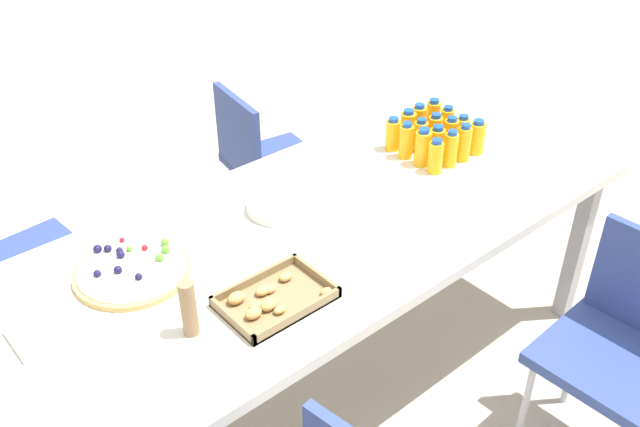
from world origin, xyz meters
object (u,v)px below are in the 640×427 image
Objects in this scene: chair_far_left at (622,338)px; juice_bottle_8 at (462,132)px; juice_bottle_6 at (420,136)px; fruit_pizza at (132,270)px; chair_near_left at (262,157)px; juice_bottle_3 at (393,135)px; cardboard_tube at (189,308)px; party_table at (288,251)px; juice_bottle_10 at (437,143)px; juice_bottle_14 at (451,149)px; juice_bottle_1 at (418,122)px; chair_near_right at (10,261)px; juice_bottle_12 at (477,138)px; juice_bottle_13 at (464,143)px; juice_bottle_2 at (408,128)px; juice_bottle_15 at (436,157)px; juice_bottle_5 at (435,131)px; juice_bottle_0 at (433,117)px; napkin_stack at (41,334)px; juice_bottle_4 at (447,124)px; juice_bottle_7 at (406,141)px; snack_tray at (273,299)px; juice_bottle_9 at (450,136)px; plate_stack at (278,206)px; juice_bottle_11 at (423,148)px.

chair_far_left is 0.96m from juice_bottle_8.
fruit_pizza is (1.22, -0.04, -0.05)m from juice_bottle_6.
juice_bottle_3 is (-0.16, 0.65, 0.32)m from chair_near_left.
juice_bottle_3 is at bearing -161.90° from cardboard_tube.
party_table is 18.84× the size of juice_bottle_6.
juice_bottle_10 is 0.94× the size of juice_bottle_14.
juice_bottle_6 is 1.22m from fruit_pizza.
juice_bottle_8 is (-0.08, 0.16, -0.01)m from juice_bottle_1.
chair_near_right is 1.81m from juice_bottle_12.
juice_bottle_13 is (0.08, 0.07, 0.01)m from juice_bottle_8.
cardboard_tube is at bearing 6.16° from chair_near_right.
juice_bottle_15 is at bearing 70.08° from juice_bottle_2.
juice_bottle_10 is 0.17m from juice_bottle_12.
juice_bottle_5 reaches higher than chair_near_left.
juice_bottle_10 is (0.15, 0.15, -0.01)m from juice_bottle_0.
juice_bottle_15 reaches higher than party_table.
juice_bottle_12 is 0.92× the size of napkin_stack.
party_table is 18.24× the size of juice_bottle_4.
party_table is at bearing -2.02° from juice_bottle_12.
juice_bottle_8 is (-0.08, 0.07, -0.00)m from juice_bottle_5.
juice_bottle_12 is at bearing -17.22° from chair_far_left.
juice_bottle_6 is at bearing -166.30° from cardboard_tube.
juice_bottle_7 is (0.15, -0.01, 0.00)m from juice_bottle_5.
juice_bottle_4 reaches higher than snack_tray.
juice_bottle_0 reaches higher than chair_near_left.
juice_bottle_15 is 1.46m from napkin_stack.
juice_bottle_9 is at bearing 95.48° from juice_bottle_5.
juice_bottle_2 is at bearing 0.42° from juice_bottle_0.
juice_bottle_10 is at bearing 56.48° from chair_near_right.
juice_bottle_1 is 0.24m from juice_bottle_12.
juice_bottle_10 is at bearing -90.77° from juice_bottle_14.
juice_bottle_1 and juice_bottle_13 have the same top height.
juice_bottle_3 is at bearing -45.67° from juice_bottle_9.
snack_tray is (1.14, 0.34, -0.05)m from juice_bottle_4.
party_table is 11.83× the size of plate_stack.
snack_tray is (0.91, 0.26, -0.06)m from juice_bottle_11.
juice_bottle_1 is 1.01× the size of juice_bottle_7.
fruit_pizza is (1.37, 0.03, -0.06)m from juice_bottle_0.
juice_bottle_14 reaches higher than juice_bottle_3.
juice_bottle_10 is 0.99× the size of juice_bottle_12.
chair_near_right is 3.84× the size of plate_stack.
juice_bottle_13 reaches higher than juice_bottle_6.
cardboard_tube is at bearing 16.17° from juice_bottle_1.
chair_near_left is at bearing -70.27° from juice_bottle_2.
snack_tray is at bearing 17.65° from juice_bottle_5.
juice_bottle_14 is at bearing 62.98° from juice_bottle_5.
juice_bottle_6 is (-0.00, 0.07, -0.01)m from juice_bottle_2.
plate_stack is (0.83, -0.18, -0.05)m from juice_bottle_12.
juice_bottle_11 reaches higher than chair_near_left.
party_table is 1.07m from chair_near_right.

